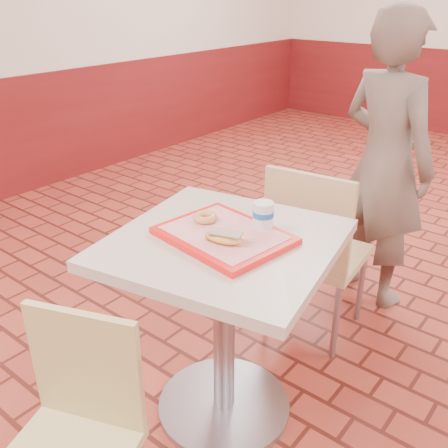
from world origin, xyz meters
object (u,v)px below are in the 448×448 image
Objects in this scene: main_table at (224,301)px; chair_main_front at (74,429)px; ring_donut at (205,217)px; long_john_donut at (224,238)px; serving_tray at (224,235)px; chair_main_back at (314,247)px; paper_cup at (263,214)px; customer at (385,164)px.

chair_main_front is at bearing -91.97° from main_table.
ring_donut is 0.63× the size of long_john_donut.
serving_tray is 4.87× the size of ring_donut.
chair_main_back is 0.84m from long_john_donut.
main_table reaches higher than chair_main_front.
main_table is 8.50× the size of paper_cup.
paper_cup is at bearing 61.03° from chair_main_front.
chair_main_back reaches higher than long_john_donut.
long_john_donut is (0.08, 0.63, 0.43)m from chair_main_front.
serving_tray is at bearing 129.00° from long_john_donut.
chair_main_back is 6.34× the size of long_john_donut.
customer is at bearing 90.03° from paper_cup.
chair_main_back is 0.69m from paper_cup.
paper_cup reaches higher than chair_main_front.
paper_cup is at bearing 107.67° from customer.
main_table is 0.89× the size of chair_main_back.
paper_cup is (0.00, -1.16, 0.11)m from customer.
serving_tray is (-0.01, -0.69, 0.33)m from chair_main_back.
customer is 16.45× the size of paper_cup.
serving_tray is 4.58× the size of paper_cup.
serving_tray is 3.06× the size of long_john_donut.
chair_main_front is 8.83× the size of ring_donut.
customer is 3.59× the size of serving_tray.
paper_cup is (0.09, 0.13, 0.35)m from main_table.
customer is at bearing 80.84° from ring_donut.
ring_donut reaches higher than main_table.
paper_cup is at bearing 55.80° from main_table.
serving_tray is 0.12m from ring_donut.
chair_main_back is at bearing 67.05° from chair_main_front.
chair_main_back is at bearing 100.76° from customer.
chair_main_back is 0.66m from customer.
chair_main_back reaches higher than ring_donut.
paper_cup is at bearing 90.90° from chair_main_back.
ring_donut is at bearing -154.78° from paper_cup.
customer reaches higher than main_table.
ring_donut is 0.23m from paper_cup.
customer reaches higher than chair_main_front.
main_table is 0.38m from paper_cup.
serving_tray is (-0.00, 0.00, 0.29)m from main_table.
chair_main_back is (0.01, 0.69, -0.04)m from main_table.
chair_main_front is at bearing 82.05° from chair_main_back.
main_table is at bearing -124.20° from paper_cup.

